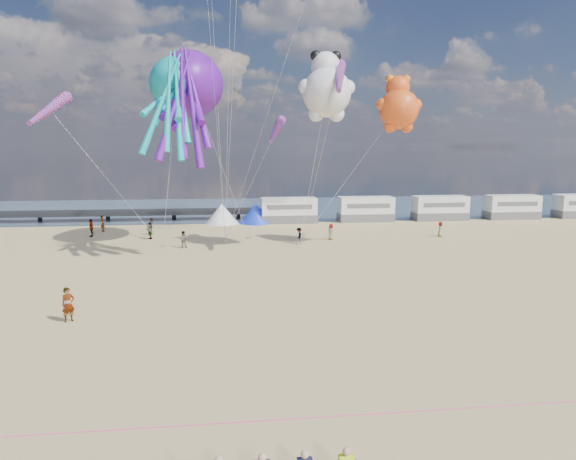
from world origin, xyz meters
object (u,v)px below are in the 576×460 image
(motorhome_0, at_px, (289,210))
(kite_octopus_purple, at_px, (190,84))
(windsock_right, at_px, (276,130))
(windsock_left, at_px, (49,109))
(kite_teddy_orange, at_px, (399,109))
(motorhome_2, at_px, (440,208))
(beachgoer_4, at_px, (150,231))
(kite_panda, at_px, (327,93))
(kite_octopus_teal, at_px, (177,84))
(sandbag_c, at_px, (300,244))
(beachgoer_0, at_px, (440,229))
(tent_white, at_px, (222,214))
(beachgoer_3, at_px, (91,228))
(beachgoer_1, at_px, (152,226))
(tent_blue, at_px, (256,213))
(sandbag_a, at_px, (163,246))
(beachgoer_5, at_px, (103,224))
(motorhome_1, at_px, (366,209))
(sandbag_d, at_px, (303,235))
(windsock_mid, at_px, (339,77))
(motorhome_3, at_px, (512,207))
(beachgoer_6, at_px, (331,232))
(beachgoer_7, at_px, (183,239))
(beachgoer_2, at_px, (299,236))

(motorhome_0, height_order, kite_octopus_purple, kite_octopus_purple)
(windsock_right, bearing_deg, windsock_left, -154.66)
(kite_teddy_orange, bearing_deg, motorhome_2, 52.25)
(beachgoer_4, height_order, kite_panda, kite_panda)
(beachgoer_4, relative_size, kite_octopus_teal, 0.15)
(beachgoer_4, bearing_deg, windsock_left, -60.35)
(kite_panda, height_order, windsock_right, kite_panda)
(sandbag_c, xyz_separation_m, kite_teddy_orange, (8.22, -2.62, 12.14))
(beachgoer_0, xyz_separation_m, kite_octopus_purple, (-24.54, -1.44, 13.75))
(kite_octopus_purple, distance_m, windsock_right, 8.73)
(tent_white, xyz_separation_m, beachgoer_3, (-13.10, -7.46, -0.29))
(beachgoer_1, bearing_deg, beachgoer_0, -87.58)
(tent_blue, xyz_separation_m, sandbag_a, (-9.22, -14.06, -1.09))
(kite_panda, bearing_deg, beachgoer_5, 165.27)
(motorhome_1, relative_size, sandbag_d, 13.20)
(kite_teddy_orange, bearing_deg, beachgoer_1, 152.19)
(sandbag_a, bearing_deg, sandbag_d, 18.44)
(sandbag_c, height_order, windsock_mid, windsock_mid)
(motorhome_0, xyz_separation_m, tent_blue, (-4.00, 0.00, -0.30))
(motorhome_3, height_order, windsock_right, windsock_right)
(motorhome_0, distance_m, beachgoer_6, 12.28)
(sandbag_a, relative_size, kite_octopus_purple, 0.04)
(windsock_mid, bearing_deg, motorhome_0, 107.61)
(motorhome_0, xyz_separation_m, beachgoer_3, (-21.10, -7.46, -0.59))
(windsock_right, bearing_deg, kite_octopus_teal, -164.95)
(beachgoer_5, xyz_separation_m, sandbag_c, (19.96, -9.84, -0.78))
(beachgoer_0, relative_size, windsock_mid, 0.24)
(beachgoer_7, bearing_deg, sandbag_d, -158.87)
(sandbag_a, relative_size, sandbag_c, 1.00)
(beachgoer_3, distance_m, kite_panda, 27.49)
(windsock_left, bearing_deg, beachgoer_1, 63.93)
(tent_blue, relative_size, beachgoer_4, 2.43)
(motorhome_1, relative_size, kite_panda, 0.96)
(beachgoer_0, height_order, kite_octopus_purple, kite_octopus_purple)
(motorhome_2, xyz_separation_m, kite_panda, (-17.99, -17.94, 11.94))
(windsock_right, bearing_deg, kite_teddy_orange, 8.96)
(tent_blue, height_order, windsock_mid, windsock_mid)
(sandbag_d, bearing_deg, motorhome_0, 91.78)
(motorhome_1, relative_size, motorhome_2, 1.00)
(sandbag_d, xyz_separation_m, windsock_mid, (1.35, -10.29, 14.35))
(beachgoer_2, bearing_deg, beachgoer_4, -87.55)
(tent_blue, height_order, beachgoer_4, tent_blue)
(beachgoer_3, distance_m, sandbag_d, 21.51)
(beachgoer_7, bearing_deg, beachgoer_2, -177.62)
(kite_octopus_teal, bearing_deg, kite_octopus_purple, 62.22)
(beachgoer_5, bearing_deg, sandbag_c, -117.24)
(motorhome_3, bearing_deg, sandbag_d, -161.28)
(sandbag_d, height_order, kite_octopus_teal, kite_octopus_teal)
(windsock_mid, bearing_deg, beachgoer_7, 170.53)
(motorhome_2, height_order, sandbag_a, motorhome_2)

